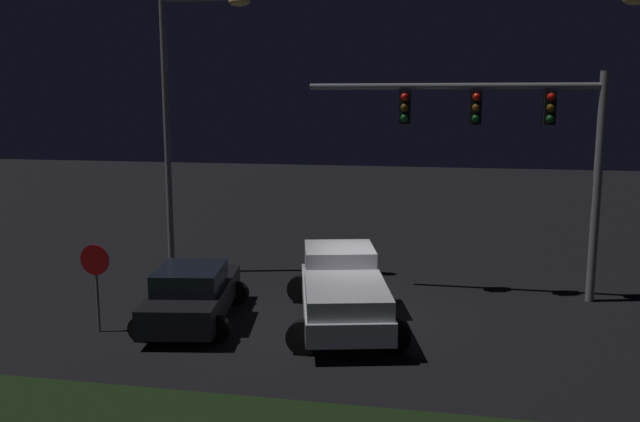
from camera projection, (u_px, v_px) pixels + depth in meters
ground_plane at (360, 315)px, 17.88m from camera, size 80.00×80.00×0.00m
pickup_truck at (342, 286)px, 17.12m from camera, size 3.70×5.72×1.80m
car_sedan at (192, 295)px, 17.24m from camera, size 2.93×4.63×1.51m
traffic_signal_gantry at (510, 129)px, 18.78m from camera, size 8.32×0.56×6.50m
street_lamp_left at (183, 103)px, 21.30m from camera, size 2.99×0.44×8.95m
stop_sign at (96, 271)px, 16.36m from camera, size 0.76×0.08×2.23m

